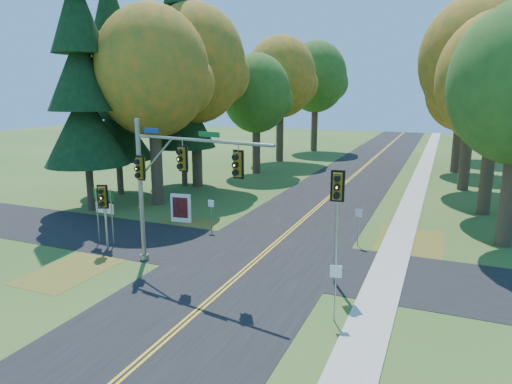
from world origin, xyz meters
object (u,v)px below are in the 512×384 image
at_px(traffic_mast, 168,175).
at_px(route_sign_cluster, 104,205).
at_px(east_signal_pole, 337,199).
at_px(info_kiosk, 181,208).

distance_m(traffic_mast, route_sign_cluster, 5.89).
height_order(traffic_mast, route_sign_cluster, traffic_mast).
xyz_separation_m(traffic_mast, east_signal_pole, (7.52, 1.08, -0.65)).
distance_m(route_sign_cluster, info_kiosk, 5.68).
height_order(traffic_mast, east_signal_pole, traffic_mast).
distance_m(east_signal_pole, route_sign_cluster, 12.84).
xyz_separation_m(east_signal_pole, info_kiosk, (-11.31, 5.85, -2.92)).
distance_m(traffic_mast, east_signal_pole, 7.62).
bearing_deg(info_kiosk, traffic_mast, -68.96).
height_order(east_signal_pole, route_sign_cluster, east_signal_pole).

